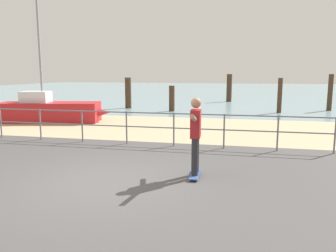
# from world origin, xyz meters

# --- Properties ---
(ground_plane) EXTENTS (24.00, 10.00, 0.04)m
(ground_plane) POSITION_xyz_m (0.00, -1.00, 0.00)
(ground_plane) COLOR #474444
(ground_plane) RESTS_ON ground
(beach_strip) EXTENTS (24.00, 6.00, 0.04)m
(beach_strip) POSITION_xyz_m (0.00, 7.00, 0.00)
(beach_strip) COLOR tan
(beach_strip) RESTS_ON ground
(sea_surface) EXTENTS (72.00, 50.00, 0.04)m
(sea_surface) POSITION_xyz_m (0.00, 35.00, 0.00)
(sea_surface) COLOR #75939E
(sea_surface) RESTS_ON ground
(railing_fence) EXTENTS (13.68, 0.05, 1.05)m
(railing_fence) POSITION_xyz_m (-1.56, 3.60, 0.70)
(railing_fence) COLOR slate
(railing_fence) RESTS_ON ground
(sailboat) EXTENTS (5.07, 2.30, 5.56)m
(sailboat) POSITION_xyz_m (-5.63, 7.37, 0.52)
(sailboat) COLOR #B21E23
(sailboat) RESTS_ON ground
(skateboard) EXTENTS (0.22, 0.81, 0.08)m
(skateboard) POSITION_xyz_m (1.76, 0.73, 0.07)
(skateboard) COLOR #334C8C
(skateboard) RESTS_ON ground
(skateboarder) EXTENTS (0.22, 1.45, 1.65)m
(skateboarder) POSITION_xyz_m (1.76, 0.73, 1.02)
(skateboarder) COLOR #26262B
(skateboarder) RESTS_ON skateboard
(groyne_post_0) EXTENTS (0.38, 0.38, 1.92)m
(groyne_post_0) POSITION_xyz_m (-4.19, 13.56, 0.96)
(groyne_post_0) COLOR #422D1E
(groyne_post_0) RESTS_ON ground
(groyne_post_1) EXTENTS (0.32, 0.32, 1.48)m
(groyne_post_1) POSITION_xyz_m (-1.21, 12.54, 0.74)
(groyne_post_1) COLOR #422D1E
(groyne_post_1) RESTS_ON ground
(groyne_post_2) EXTENTS (0.39, 0.39, 2.10)m
(groyne_post_2) POSITION_xyz_m (1.78, 19.59, 1.05)
(groyne_post_2) COLOR #422D1E
(groyne_post_2) RESTS_ON ground
(groyne_post_3) EXTENTS (0.25, 0.25, 1.94)m
(groyne_post_3) POSITION_xyz_m (4.76, 13.05, 0.97)
(groyne_post_3) COLOR #422D1E
(groyne_post_3) RESTS_ON ground
(groyne_post_4) EXTENTS (0.27, 0.27, 2.14)m
(groyne_post_4) POSITION_xyz_m (7.74, 14.82, 1.07)
(groyne_post_4) COLOR #422D1E
(groyne_post_4) RESTS_ON ground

